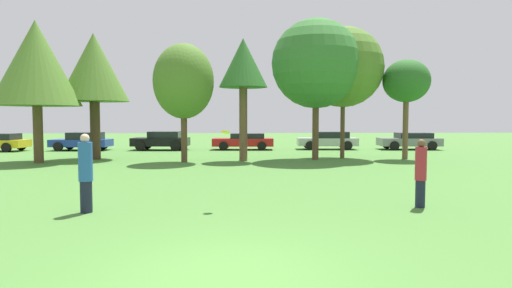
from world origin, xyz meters
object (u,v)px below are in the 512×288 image
Objects in this scene: parked_car_black at (162,140)px; parked_car_grey at (410,140)px; tree_4 at (316,64)px; parked_car_silver at (328,140)px; person_thrower at (86,173)px; tree_3 at (243,65)px; tree_0 at (36,64)px; person_catcher at (421,173)px; tree_2 at (184,82)px; tree_5 at (343,67)px; tree_6 at (406,82)px; parked_car_red at (244,141)px; frisbee at (226,132)px; tree_1 at (94,68)px; parked_car_blue at (83,141)px.

parked_car_black is 0.92× the size of parked_car_grey.
parked_car_silver is at bearing 73.16° from tree_4.
tree_3 is at bearing 70.77° from person_thrower.
tree_0 is 1.64× the size of parked_car_grey.
tree_2 is at bearing -59.57° from person_catcher.
parked_car_black is at bearing 3.99° from parked_car_silver.
tree_2 is 0.82× the size of tree_5.
tree_6 is at bearing 69.00° from parked_car_grey.
tree_2 is 1.51× the size of parked_car_black.
frisbee is at bearing 90.68° from parked_car_red.
tree_5 reaches higher than tree_6.
person_catcher is 0.43× the size of parked_car_black.
tree_4 is (12.01, -0.86, 0.20)m from tree_1.
tree_2 reaches higher than parked_car_blue.
tree_4 is (3.91, 0.46, 0.15)m from tree_3.
tree_3 is (-4.27, 12.15, 4.13)m from person_catcher.
tree_4 reaches higher than person_catcher.
frisbee is 0.04× the size of tree_3.
parked_car_black is 0.92× the size of parked_car_silver.
parked_car_red is (5.83, 0.11, -0.07)m from parked_car_black.
parked_car_grey is at bearing 42.09° from tree_4.
parked_car_black is at bearing 93.17° from person_thrower.
parked_car_blue is at bearing 153.13° from tree_4.
tree_3 is 14.48m from parked_car_blue.
person_catcher is at bearing -95.61° from tree_5.
tree_0 is 14.34m from parked_car_red.
tree_2 is 1.37× the size of parked_car_red.
frisbee is at bearing -92.97° from tree_3.
tree_0 reaches higher than parked_car_blue.
tree_0 is at bearing 42.58° from parked_car_red.
person_thrower is 0.47× the size of parked_car_black.
tree_5 is 3.50m from tree_6.
parked_car_silver is (11.94, 0.22, -0.03)m from parked_car_black.
tree_1 is 12.04m from tree_4.
person_thrower is at bearing 0.00° from person_catcher.
tree_0 reaches higher than parked_car_red.
frisbee is at bearing -3.67° from person_catcher.
tree_2 is 1.49× the size of parked_car_blue.
tree_0 is 1.11× the size of tree_3.
parked_car_blue is 0.93× the size of parked_car_grey.
person_catcher is at bearing 71.48° from parked_car_grey.
parked_car_grey is at bearing 33.03° from tree_3.
person_thrower is at bearing 54.55° from parked_car_grey.
parked_car_blue is at bearing 2.45° from parked_car_grey.
tree_1 is at bearing 177.72° from tree_6.
parked_car_red is 1.01× the size of parked_car_grey.
tree_1 reaches higher than parked_car_grey.
person_thrower reaches higher than person_catcher.
parked_car_silver is at bearing -176.36° from parked_car_blue.
tree_5 reaches higher than tree_1.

